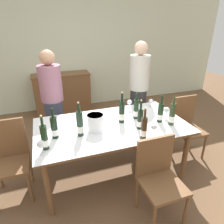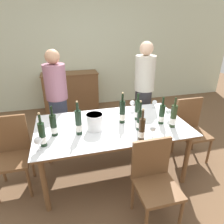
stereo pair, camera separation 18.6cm
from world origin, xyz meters
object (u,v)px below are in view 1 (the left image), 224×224
(dining_table, at_px, (112,129))
(wine_glass_1, at_px, (130,103))
(wine_bottle_1, at_px, (136,110))
(chair_near_front, at_px, (159,174))
(wine_glass_4, at_px, (167,110))
(person_host, at_px, (53,104))
(chair_right_end, at_px, (186,123))
(wine_glass_0, at_px, (151,101))
(person_guest_left, at_px, (138,92))
(wine_bottle_7, at_px, (80,124))
(wine_glass_2, at_px, (154,127))
(ice_bucket, at_px, (95,122))
(wine_bottle_3, at_px, (172,115))
(wine_bottle_6, at_px, (45,138))
(wine_bottle_2, at_px, (140,120))
(wine_glass_3, at_px, (41,145))
(chair_left_end, at_px, (9,155))
(wine_bottle_0, at_px, (54,128))
(wine_bottle_4, at_px, (160,113))
(wine_bottle_5, at_px, (122,112))
(wine_bottle_8, at_px, (144,128))
(sideboard_cabinet, at_px, (63,93))

(dining_table, xyz_separation_m, wine_glass_1, (0.41, 0.38, 0.17))
(wine_bottle_1, distance_m, chair_near_front, 0.92)
(wine_glass_4, xyz_separation_m, person_host, (-1.43, 0.91, -0.06))
(chair_near_front, xyz_separation_m, chair_right_end, (1.00, 0.85, 0.01))
(wine_glass_0, xyz_separation_m, person_guest_left, (0.00, 0.43, 0.01))
(wine_bottle_7, height_order, wine_glass_2, wine_bottle_7)
(ice_bucket, xyz_separation_m, wine_bottle_3, (0.95, -0.18, 0.03))
(chair_near_front, bearing_deg, wine_bottle_6, 155.46)
(wine_bottle_2, bearing_deg, wine_bottle_3, -4.87)
(wine_bottle_6, distance_m, wine_glass_2, 1.20)
(wine_bottle_1, relative_size, wine_bottle_3, 0.94)
(wine_glass_3, bearing_deg, chair_near_front, -20.39)
(chair_near_front, height_order, chair_left_end, chair_left_end)
(wine_glass_4, bearing_deg, wine_bottle_0, -179.00)
(wine_glass_0, bearing_deg, chair_near_front, -114.60)
(wine_bottle_4, xyz_separation_m, wine_bottle_5, (-0.48, 0.15, 0.02))
(wine_bottle_5, xyz_separation_m, wine_glass_0, (0.62, 0.33, -0.05))
(wine_bottle_2, bearing_deg, wine_bottle_7, 173.56)
(person_host, bearing_deg, wine_bottle_2, -48.31)
(person_host, bearing_deg, ice_bucket, -65.25)
(dining_table, xyz_separation_m, wine_bottle_8, (0.23, -0.42, 0.19))
(wine_bottle_5, bearing_deg, dining_table, -168.04)
(wine_glass_3, height_order, chair_right_end, chair_right_end)
(wine_bottle_0, bearing_deg, ice_bucket, 1.54)
(wine_bottle_2, distance_m, wine_bottle_3, 0.43)
(wine_bottle_4, relative_size, chair_near_front, 0.40)
(dining_table, relative_size, wine_bottle_2, 5.07)
(ice_bucket, distance_m, wine_bottle_8, 0.59)
(wine_bottle_0, relative_size, wine_glass_4, 2.35)
(wine_bottle_4, height_order, chair_near_front, wine_bottle_4)
(wine_bottle_4, height_order, wine_bottle_6, wine_bottle_6)
(wine_bottle_0, bearing_deg, chair_left_end, 163.20)
(wine_bottle_3, xyz_separation_m, wine_glass_1, (-0.31, 0.62, -0.03))
(wine_bottle_0, distance_m, wine_glass_3, 0.31)
(wine_bottle_1, height_order, wine_glass_4, wine_bottle_1)
(wine_bottle_2, xyz_separation_m, wine_glass_0, (0.47, 0.56, -0.03))
(dining_table, distance_m, wine_bottle_7, 0.49)
(wine_bottle_0, height_order, wine_glass_3, wine_bottle_0)
(wine_bottle_4, bearing_deg, ice_bucket, 175.99)
(sideboard_cabinet, relative_size, wine_bottle_0, 3.52)
(wine_bottle_0, xyz_separation_m, wine_glass_1, (1.12, 0.46, -0.01))
(wine_glass_1, bearing_deg, person_host, 155.83)
(wine_bottle_2, xyz_separation_m, wine_bottle_3, (0.43, -0.04, 0.01))
(chair_right_end, height_order, person_host, person_host)
(ice_bucket, relative_size, chair_left_end, 0.22)
(dining_table, bearing_deg, wine_bottle_4, -10.96)
(wine_bottle_3, height_order, wine_bottle_8, wine_bottle_3)
(wine_bottle_5, distance_m, wine_bottle_8, 0.46)
(dining_table, distance_m, wine_glass_2, 0.56)
(person_host, bearing_deg, sideboard_cabinet, 79.36)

